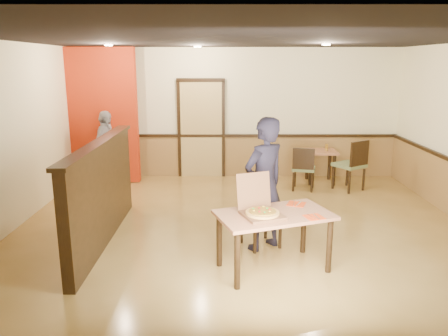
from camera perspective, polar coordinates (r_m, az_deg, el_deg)
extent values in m
plane|color=tan|center=(6.53, 2.64, -8.77)|extent=(7.00, 7.00, 0.00)
plane|color=black|center=(6.05, 2.94, 16.57)|extent=(7.00, 7.00, 0.00)
plane|color=#FBF7C5|center=(9.60, 1.82, 7.13)|extent=(7.00, 0.00, 7.00)
cube|color=olive|center=(9.72, 1.78, 1.54)|extent=(7.00, 0.04, 0.90)
cube|color=black|center=(9.62, 1.80, 4.25)|extent=(7.00, 0.06, 0.06)
cube|color=tan|center=(9.62, -2.98, 5.02)|extent=(0.90, 0.06, 2.10)
cube|color=black|center=(6.34, -15.62, -3.28)|extent=(0.14, 3.00, 1.40)
cube|color=black|center=(6.17, -16.04, 3.13)|extent=(0.20, 3.10, 0.05)
cube|color=#AB270C|center=(9.47, -16.04, 6.51)|extent=(1.60, 0.20, 2.78)
cylinder|color=beige|center=(8.09, -14.85, 15.27)|extent=(0.14, 0.14, 0.02)
cylinder|color=beige|center=(8.55, -3.48, 15.57)|extent=(0.14, 0.14, 0.02)
cylinder|color=beige|center=(7.73, 13.19, 15.46)|extent=(0.14, 0.14, 0.02)
cube|color=#AF6F49|center=(5.31, 6.58, -6.11)|extent=(1.53, 1.19, 0.04)
cylinder|color=black|center=(4.96, 1.74, -12.00)|extent=(0.07, 0.07, 0.68)
cylinder|color=black|center=(5.49, -0.63, -9.40)|extent=(0.07, 0.07, 0.68)
cylinder|color=black|center=(5.48, 13.60, -9.85)|extent=(0.07, 0.07, 0.68)
cylinder|color=black|center=(5.96, 10.36, -7.73)|extent=(0.07, 0.07, 0.68)
cube|color=#627142|center=(6.04, 4.84, -5.88)|extent=(0.63, 0.63, 0.06)
cube|color=black|center=(6.14, 3.89, -3.00)|extent=(0.43, 0.23, 0.45)
cylinder|color=black|center=(5.89, 4.06, -9.19)|extent=(0.05, 0.05, 0.41)
cylinder|color=black|center=(6.21, 2.30, -7.93)|extent=(0.05, 0.05, 0.41)
cylinder|color=black|center=(6.08, 7.34, -8.54)|extent=(0.05, 0.05, 0.41)
cylinder|color=black|center=(6.39, 5.46, -7.36)|extent=(0.05, 0.05, 0.41)
cube|color=#627142|center=(8.82, 10.37, -0.05)|extent=(0.53, 0.53, 0.06)
cube|color=black|center=(8.57, 10.35, 1.18)|extent=(0.41, 0.14, 0.42)
cylinder|color=black|center=(9.05, 11.52, -1.37)|extent=(0.04, 0.04, 0.38)
cylinder|color=black|center=(8.70, 11.40, -1.96)|extent=(0.04, 0.04, 0.38)
cylinder|color=black|center=(9.07, 9.26, -1.23)|extent=(0.04, 0.04, 0.38)
cylinder|color=black|center=(8.72, 9.04, -1.82)|extent=(0.04, 0.04, 0.38)
cube|color=#627142|center=(9.01, 16.03, 0.38)|extent=(0.70, 0.70, 0.07)
cube|color=black|center=(8.81, 17.28, 1.83)|extent=(0.43, 0.30, 0.48)
cylinder|color=black|center=(9.36, 15.79, -0.91)|extent=(0.05, 0.05, 0.44)
cylinder|color=black|center=(9.11, 17.77, -1.45)|extent=(0.05, 0.05, 0.44)
cylinder|color=black|center=(9.06, 14.06, -1.29)|extent=(0.05, 0.05, 0.44)
cylinder|color=black|center=(8.79, 16.05, -1.86)|extent=(0.05, 0.05, 0.44)
cube|color=#AF6F49|center=(9.39, 12.56, 2.12)|extent=(0.67, 0.67, 0.04)
cylinder|color=black|center=(9.19, 11.22, -0.25)|extent=(0.07, 0.07, 0.65)
cylinder|color=black|center=(9.65, 10.81, 0.43)|extent=(0.07, 0.07, 0.65)
cylinder|color=black|center=(9.27, 14.16, -0.28)|extent=(0.07, 0.07, 0.65)
cylinder|color=black|center=(9.73, 13.61, 0.40)|extent=(0.07, 0.07, 0.65)
imported|color=black|center=(5.84, 5.25, -2.15)|extent=(0.79, 0.75, 1.81)
imported|color=gray|center=(9.15, -15.11, 2.39)|extent=(0.47, 0.95, 1.56)
cube|color=brown|center=(5.18, 5.04, -6.15)|extent=(0.57, 0.57, 0.03)
cube|color=brown|center=(5.33, 3.89, -2.94)|extent=(0.44, 0.23, 0.43)
cylinder|color=#E8B354|center=(5.17, 5.04, -5.85)|extent=(0.51, 0.51, 0.03)
cube|color=#EB4210|center=(5.25, 11.69, -6.29)|extent=(0.26, 0.26, 0.00)
cylinder|color=silver|center=(5.24, 11.37, -6.24)|extent=(0.06, 0.17, 0.01)
cube|color=silver|center=(5.25, 12.02, -6.24)|extent=(0.07, 0.18, 0.00)
cube|color=#EB4210|center=(5.67, 9.42, -4.66)|extent=(0.28, 0.28, 0.00)
cylinder|color=silver|center=(5.67, 9.12, -4.60)|extent=(0.07, 0.18, 0.01)
cube|color=silver|center=(5.68, 9.72, -4.61)|extent=(0.08, 0.19, 0.00)
cylinder|color=#866118|center=(9.38, 13.25, 2.63)|extent=(0.06, 0.06, 0.14)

